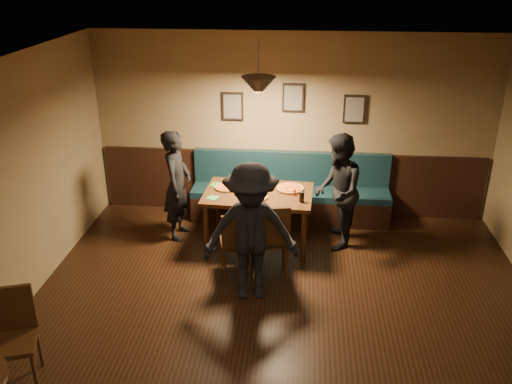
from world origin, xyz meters
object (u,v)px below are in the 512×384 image
diner_right (338,192)px  soda_glass (302,197)px  tabasco_bottle (295,192)px  chair_near_left (236,241)px  dining_table (258,218)px  chair_near_right (270,237)px  cafe_chair_far (12,341)px  booth_bench (290,189)px  diner_left (177,185)px  diner_front (251,233)px

diner_right → soda_glass: diner_right is taller
tabasco_bottle → chair_near_left: bearing=-134.8°
dining_table → chair_near_right: chair_near_right is taller
cafe_chair_far → dining_table: bearing=-143.8°
chair_near_right → soda_glass: size_ratio=7.05×
dining_table → cafe_chair_far: size_ratio=1.54×
diner_right → cafe_chair_far: (-3.12, -3.00, -0.33)m
chair_near_right → tabasco_bottle: size_ratio=9.19×
diner_right → chair_near_right: bearing=-46.8°
booth_bench → chair_near_right: size_ratio=2.96×
soda_glass → booth_bench: bearing=99.4°
booth_bench → diner_left: size_ratio=1.88×
chair_near_left → diner_left: diner_left is taller
diner_right → chair_near_left: bearing=-57.0°
booth_bench → diner_left: 1.75m
dining_table → tabasco_bottle: bearing=-3.7°
diner_front → soda_glass: size_ratio=11.82×
chair_near_right → cafe_chair_far: 3.14m
chair_near_right → diner_left: 1.66m
chair_near_left → chair_near_right: (0.43, 0.03, 0.06)m
chair_near_right → tabasco_bottle: (0.28, 0.68, 0.34)m
chair_near_left → diner_front: 0.69m
cafe_chair_far → diner_left: bearing=-125.0°
booth_bench → diner_right: size_ratio=1.85×
booth_bench → dining_table: 0.92m
dining_table → diner_front: bearing=-85.9°
dining_table → diner_front: size_ratio=0.87×
diner_left → soda_glass: bearing=-98.8°
chair_near_left → soda_glass: 1.04m
diner_left → tabasco_bottle: 1.67m
soda_glass → cafe_chair_far: (-2.64, -2.67, -0.38)m
dining_table → tabasco_bottle: tabasco_bottle is taller
diner_front → soda_glass: diner_front is taller
chair_near_left → diner_front: (0.24, -0.51, 0.40)m
dining_table → chair_near_left: (-0.21, -0.77, 0.06)m
booth_bench → chair_near_right: chair_near_right is taller
chair_near_left → diner_front: size_ratio=0.53×
booth_bench → diner_front: bearing=-100.5°
diner_right → diner_front: bearing=-38.1°
diner_front → dining_table: bearing=82.3°
soda_glass → chair_near_right: bearing=-127.6°
dining_table → cafe_chair_far: (-2.04, -2.92, 0.08)m
dining_table → soda_glass: soda_glass is taller
diner_right → soda_glass: (-0.49, -0.33, 0.05)m
diner_front → tabasco_bottle: bearing=60.0°
soda_glass → chair_near_left: bearing=-147.2°
chair_near_left → cafe_chair_far: cafe_chair_far is taller
booth_bench → soda_glass: bearing=-80.6°
diner_left → tabasco_bottle: diner_left is taller
soda_glass → cafe_chair_far: cafe_chair_far is taller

